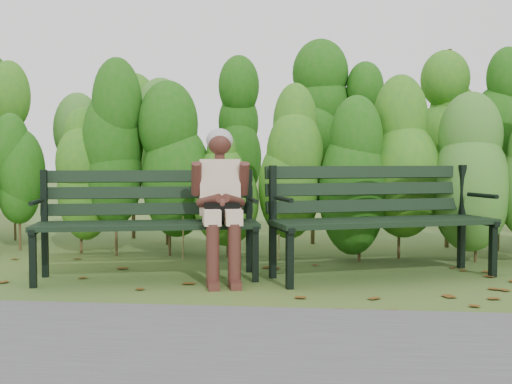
# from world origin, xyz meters

# --- Properties ---
(ground) EXTENTS (80.00, 80.00, 0.00)m
(ground) POSITION_xyz_m (0.00, 0.00, 0.00)
(ground) COLOR #385C28
(footpath) EXTENTS (60.00, 2.50, 0.01)m
(footpath) POSITION_xyz_m (0.00, -2.20, 0.01)
(footpath) COLOR #474749
(footpath) RESTS_ON ground
(hedge_band) EXTENTS (11.04, 1.67, 2.42)m
(hedge_band) POSITION_xyz_m (0.00, 1.86, 1.26)
(hedge_band) COLOR #47381E
(hedge_band) RESTS_ON ground
(leaf_litter) EXTENTS (5.53, 2.17, 0.01)m
(leaf_litter) POSITION_xyz_m (0.41, -0.04, 0.00)
(leaf_litter) COLOR #573711
(leaf_litter) RESTS_ON ground
(bench_left) EXTENTS (2.00, 1.04, 0.95)m
(bench_left) POSITION_xyz_m (-0.93, 0.11, 0.56)
(bench_left) COLOR black
(bench_left) RESTS_ON ground
(bench_right) EXTENTS (2.08, 1.31, 0.99)m
(bench_right) POSITION_xyz_m (1.10, 0.40, 0.59)
(bench_right) COLOR black
(bench_right) RESTS_ON ground
(seated_woman) EXTENTS (0.54, 0.79, 1.32)m
(seated_woman) POSITION_xyz_m (-0.28, 0.06, 0.75)
(seated_woman) COLOR beige
(seated_woman) RESTS_ON ground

